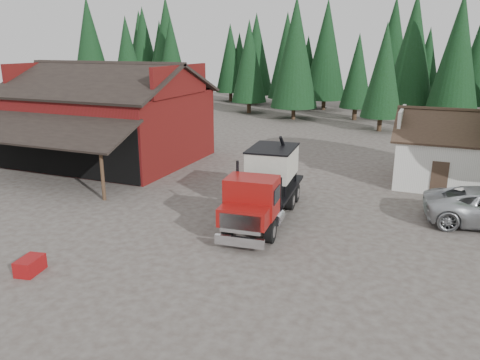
% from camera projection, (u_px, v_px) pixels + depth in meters
% --- Properties ---
extents(ground, '(120.00, 120.00, 0.00)m').
position_uv_depth(ground, '(173.00, 228.00, 22.06)').
color(ground, '#433A34').
rests_on(ground, ground).
extents(red_barn, '(12.80, 13.63, 7.18)m').
position_uv_depth(red_barn, '(109.00, 124.00, 34.12)').
color(red_barn, maroon).
rests_on(red_barn, ground).
extents(farmhouse, '(8.60, 6.42, 4.65)m').
position_uv_depth(farmhouse, '(467.00, 158.00, 28.36)').
color(farmhouse, silver).
rests_on(farmhouse, ground).
extents(conifer_backdrop, '(76.00, 16.00, 16.00)m').
position_uv_depth(conifer_backdrop, '(341.00, 112.00, 59.32)').
color(conifer_backdrop, black).
rests_on(conifer_backdrop, ground).
extents(near_pine_a, '(4.40, 4.40, 11.40)m').
position_uv_depth(near_pine_a, '(128.00, 62.00, 53.17)').
color(near_pine_a, '#382619').
rests_on(near_pine_a, ground).
extents(near_pine_b, '(3.96, 3.96, 10.40)m').
position_uv_depth(near_pine_b, '(384.00, 70.00, 44.83)').
color(near_pine_b, '#382619').
rests_on(near_pine_b, ground).
extents(near_pine_d, '(5.28, 5.28, 13.40)m').
position_uv_depth(near_pine_d, '(295.00, 53.00, 51.62)').
color(near_pine_d, '#382619').
rests_on(near_pine_d, ground).
extents(feed_truck, '(3.07, 8.63, 3.82)m').
position_uv_depth(feed_truck, '(265.00, 184.00, 22.77)').
color(feed_truck, black).
rests_on(feed_truck, ground).
extents(equip_box, '(0.89, 1.21, 0.60)m').
position_uv_depth(equip_box, '(30.00, 265.00, 17.64)').
color(equip_box, maroon).
rests_on(equip_box, ground).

